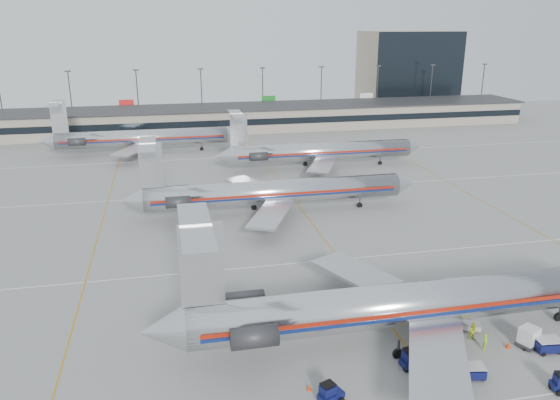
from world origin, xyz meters
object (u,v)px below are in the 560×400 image
object	(u,v)px
uld_container	(529,337)
jet_foreground	(411,303)
tug_center	(412,359)
belt_loader	(462,323)
jet_second_row	(269,192)

from	to	relation	value
uld_container	jet_foreground	bearing A→B (deg)	137.54
tug_center	belt_loader	world-z (taller)	belt_loader
jet_foreground	tug_center	world-z (taller)	jet_foreground
tug_center	uld_container	world-z (taller)	uld_container
jet_second_row	jet_foreground	bearing A→B (deg)	-80.77
jet_second_row	uld_container	size ratio (longest dim) A/B	20.21
jet_foreground	belt_loader	size ratio (longest dim) A/B	11.83
uld_container	jet_second_row	bearing A→B (deg)	87.77
tug_center	belt_loader	bearing A→B (deg)	24.22
jet_second_row	uld_container	xyz separation A→B (m)	(16.03, -40.10, -2.50)
jet_foreground	tug_center	xyz separation A→B (m)	(-1.59, -4.12, -2.95)
tug_center	belt_loader	size ratio (longest dim) A/B	0.56
jet_second_row	belt_loader	size ratio (longest dim) A/B	10.86
jet_second_row	belt_loader	distance (m)	38.12
tug_center	belt_loader	distance (m)	8.77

